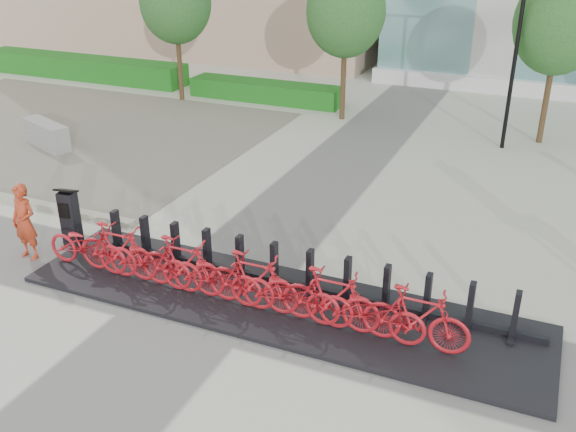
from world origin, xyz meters
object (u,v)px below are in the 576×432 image
at_px(kiosk, 70,217).
at_px(worker_red, 24,222).
at_px(jersey_barrier, 46,134).
at_px(bike_0, 87,246).

bearing_deg(kiosk, worker_red, -134.45).
distance_m(worker_red, jersey_barrier, 7.35).
bearing_deg(worker_red, kiosk, 56.45).
height_order(worker_red, jersey_barrier, worker_red).
height_order(bike_0, worker_red, worker_red).
distance_m(kiosk, worker_red, 0.89).
relative_size(bike_0, jersey_barrier, 0.91).
bearing_deg(bike_0, worker_red, 91.27).
xyz_separation_m(bike_0, jersey_barrier, (-6.19, 5.62, -0.17)).
distance_m(bike_0, worker_red, 1.53).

